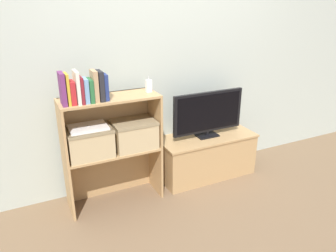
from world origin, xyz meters
name	(u,v)px	position (x,y,z in m)	size (l,w,h in m)	color
ground_plane	(175,194)	(0.00, 0.00, 0.00)	(16.00, 16.00, 0.00)	brown
wall_back	(155,62)	(0.00, 0.44, 1.20)	(10.00, 0.05, 2.40)	#B2BCB2
tv_stand	(206,155)	(0.46, 0.20, 0.22)	(1.00, 0.43, 0.44)	tan
tv	(208,113)	(0.46, 0.20, 0.69)	(0.77, 0.14, 0.47)	black
bookshelf_lower_tier	(112,167)	(-0.54, 0.22, 0.32)	(0.83, 0.32, 0.51)	tan
bookshelf_upper_tier	(108,115)	(-0.54, 0.22, 0.82)	(0.83, 0.32, 0.48)	tan
book_plum	(62,89)	(-0.91, 0.10, 1.12)	(0.03, 0.14, 0.25)	#6B2D66
book_mustard	(67,89)	(-0.87, 0.10, 1.12)	(0.02, 0.13, 0.24)	gold
book_crimson	(72,93)	(-0.84, 0.10, 1.09)	(0.04, 0.13, 0.18)	#B22328
book_ivory	(77,87)	(-0.80, 0.10, 1.12)	(0.03, 0.16, 0.25)	silver
book_maroon	(81,90)	(-0.77, 0.10, 1.10)	(0.02, 0.15, 0.21)	maroon
book_skyblue	(85,90)	(-0.74, 0.10, 1.09)	(0.04, 0.13, 0.19)	#709ECC
book_forest	(90,90)	(-0.70, 0.10, 1.09)	(0.03, 0.15, 0.18)	#286638
book_tan	(95,86)	(-0.67, 0.10, 1.12)	(0.04, 0.14, 0.24)	tan
book_charcoal	(100,86)	(-0.62, 0.10, 1.12)	(0.04, 0.14, 0.24)	#232328
book_navy	(105,87)	(-0.58, 0.10, 1.10)	(0.03, 0.12, 0.21)	navy
baby_monitor	(149,86)	(-0.18, 0.16, 1.05)	(0.05, 0.04, 0.14)	white
storage_basket_left	(89,141)	(-0.74, 0.15, 0.65)	(0.37, 0.29, 0.25)	tan
storage_basket_right	(134,133)	(-0.34, 0.15, 0.65)	(0.37, 0.29, 0.25)	tan
laptop	(88,127)	(-0.74, 0.15, 0.77)	(0.31, 0.23, 0.02)	white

